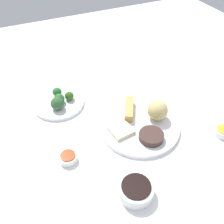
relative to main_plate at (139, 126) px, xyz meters
The scene contains 17 objects.
tabletop 0.03m from the main_plate, 43.30° to the right, with size 2.20×2.20×0.02m, color white.
main_plate is the anchor object (origin of this frame).
rice_scoop 0.09m from the main_plate, behind, with size 0.07×0.07×0.07m, color tan.
spring_roll 0.08m from the main_plate, 87.40° to the right, with size 0.12×0.03×0.03m, color tan.
crab_rangoon_wonton 0.08m from the main_plate, ahead, with size 0.08×0.07×0.01m, color beige.
stir_fry_heap 0.08m from the main_plate, 92.60° to the left, with size 0.09×0.09×0.02m, color #412C27.
broccoli_plate 0.34m from the main_plate, 47.14° to the right, with size 0.21×0.21×0.01m, color white.
broccoli_floret_0 0.33m from the main_plate, 40.74° to the right, with size 0.05×0.05×0.05m, color #2F5B2F.
broccoli_floret_1 0.37m from the main_plate, 52.23° to the right, with size 0.04×0.04×0.04m, color #2A692C.
broccoli_floret_2 0.34m from the main_plate, 46.91° to the right, with size 0.04×0.04×0.04m, color #336C34.
broccoli_floret_3 0.31m from the main_plate, 52.74° to the right, with size 0.04×0.04×0.04m, color #2E631D.
soy_sauce_bowl 0.27m from the main_plate, 58.62° to the left, with size 0.10×0.10×0.04m, color white.
soy_sauce_bowl_liquid 0.27m from the main_plate, 58.62° to the left, with size 0.09×0.09×0.00m, color black.
sauce_ramekin_hot_mustard 0.30m from the main_plate, 148.81° to the left, with size 0.06×0.06×0.02m, color white.
sauce_ramekin_hot_mustard_liquid 0.30m from the main_plate, 148.81° to the left, with size 0.05×0.05×0.00m, color yellow.
sauce_ramekin_sweet_and_sour 0.29m from the main_plate, ahead, with size 0.06×0.06×0.02m, color white.
sauce_ramekin_sweet_and_sour_liquid 0.29m from the main_plate, ahead, with size 0.05×0.05×0.00m, color red.
Camera 1 is at (0.34, 0.57, 0.69)m, focal length 40.33 mm.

